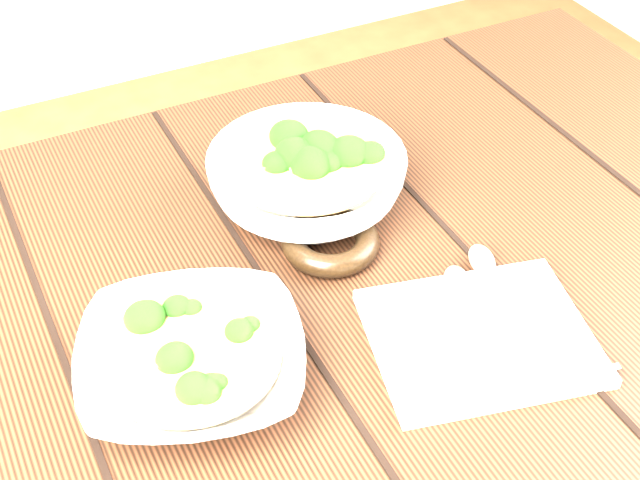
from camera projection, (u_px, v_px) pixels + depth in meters
table at (313, 398)px, 0.91m from camera, size 1.20×0.80×0.75m
soup_bowl_front at (192, 363)px, 0.75m from camera, size 0.24×0.24×0.05m
soup_bowl_back at (307, 179)px, 0.93m from camera, size 0.25×0.25×0.08m
trivet at (330, 241)px, 0.89m from camera, size 0.11×0.11×0.02m
napkin at (480, 337)px, 0.80m from camera, size 0.23×0.20×0.01m
spoon_left at (463, 305)px, 0.82m from camera, size 0.08×0.15×0.01m
spoon_right at (488, 282)px, 0.84m from camera, size 0.08×0.15×0.01m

